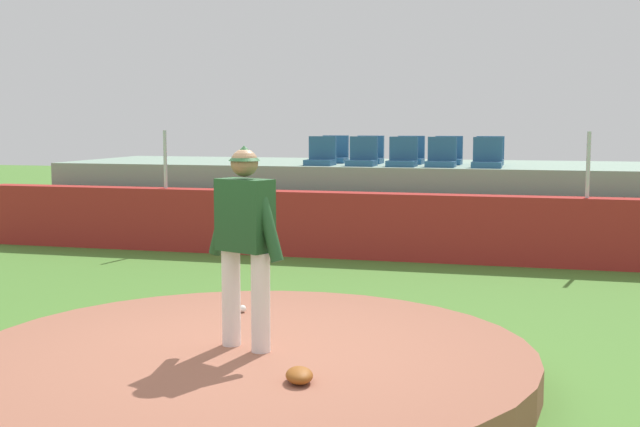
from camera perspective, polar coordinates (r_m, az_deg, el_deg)
The scene contains 19 objects.
ground_plane at distance 7.19m, azimuth -4.79°, elevation -11.28°, with size 60.00×60.00×0.00m, color #48792C.
pitchers_mound at distance 7.15m, azimuth -4.80°, elevation -10.23°, with size 4.79×4.79×0.28m, color #965944.
pitcher at distance 6.91m, azimuth -5.16°, elevation -1.26°, with size 0.79×0.41×1.70m.
baseball at distance 8.38m, azimuth -5.33°, elevation -6.52°, with size 0.07×0.07×0.07m, color white.
fielding_glove at distance 6.17m, azimuth -1.43°, elevation -11.02°, with size 0.30×0.20×0.11m, color brown.
brick_barrier at distance 13.18m, azimuth 4.76°, elevation -0.89°, with size 14.29×0.40×1.05m, color #A52823.
fence_post_left at distance 14.29m, azimuth -10.56°, elevation 3.67°, with size 0.06×0.06×0.98m, color silver.
fence_post_right at distance 12.89m, azimuth 17.90°, elevation 3.20°, with size 0.06×0.06×0.98m, color silver.
bleacher_platform at distance 15.34m, azimuth 6.27°, elevation 0.80°, with size 12.79×3.35×1.42m, color gray.
stadium_chair_0 at distance 14.46m, azimuth 0.07°, elevation 3.95°, with size 0.48×0.44×0.50m.
stadium_chair_1 at distance 14.29m, azimuth 2.93°, elevation 3.91°, with size 0.48×0.44×0.50m.
stadium_chair_2 at distance 14.13m, azimuth 5.67°, elevation 3.86°, with size 0.48×0.44×0.50m.
stadium_chair_3 at distance 14.08m, azimuth 8.31°, elevation 3.82°, with size 0.48×0.44×0.50m.
stadium_chair_4 at distance 13.98m, azimuth 11.38°, elevation 3.74°, with size 0.48×0.44×0.50m.
stadium_chair_5 at distance 15.32m, azimuth 0.99°, elevation 4.08°, with size 0.48×0.44×0.50m.
stadium_chair_6 at distance 15.15m, azimuth 3.42°, elevation 4.04°, with size 0.48×0.44×0.50m.
stadium_chair_7 at distance 15.02m, azimuth 6.21°, elevation 4.00°, with size 0.48×0.44×0.50m.
stadium_chair_8 at distance 14.92m, azimuth 8.78°, elevation 3.95°, with size 0.48×0.44×0.50m.
stadium_chair_9 at distance 14.87m, azimuth 11.55°, elevation 3.88°, with size 0.48×0.44×0.50m.
Camera 1 is at (2.35, -6.43, 2.17)m, focal length 46.71 mm.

